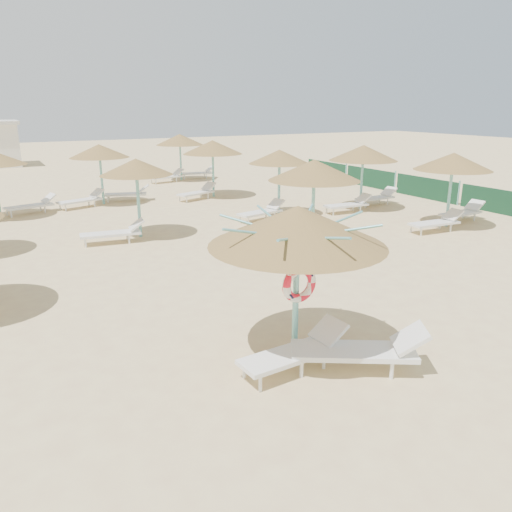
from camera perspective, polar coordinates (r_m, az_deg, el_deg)
ground at (r=9.48m, az=4.40°, el=-10.41°), size 120.00×120.00×0.00m
main_palapa at (r=8.42m, az=4.77°, el=3.34°), size 3.05×3.05×2.73m
lounger_main_a at (r=8.63m, az=4.72°, el=-10.75°), size 2.02×0.73×0.72m
lounger_main_b at (r=8.74m, az=12.05°, el=-10.39°), size 2.27×1.73×0.81m
palapa_field at (r=19.74m, az=-6.17°, el=10.88°), size 20.33×19.43×2.72m
windbreak_fence at (r=25.52m, az=18.92°, el=7.33°), size 0.08×19.84×1.10m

